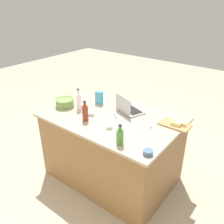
{
  "coord_description": "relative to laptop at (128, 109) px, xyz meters",
  "views": [
    {
      "loc": [
        -1.51,
        1.96,
        2.18
      ],
      "look_at": [
        0.0,
        0.0,
        0.95
      ],
      "focal_mm": 37.93,
      "sensor_mm": 36.0,
      "label": 1
    }
  ],
  "objects": [
    {
      "name": "island_counter",
      "position": [
        0.09,
        0.2,
        -0.5
      ],
      "size": [
        1.57,
        1.07,
        0.9
      ],
      "color": "olive",
      "rests_on": "ground"
    },
    {
      "name": "ramekin_medium",
      "position": [
        -0.05,
        0.44,
        -0.03
      ],
      "size": [
        0.08,
        0.08,
        0.04
      ],
      "primitive_type": "cylinder",
      "color": "white",
      "rests_on": "island_counter"
    },
    {
      "name": "candy_1",
      "position": [
        0.01,
        0.41,
        -0.04
      ],
      "size": [
        0.02,
        0.02,
        0.02
      ],
      "primitive_type": "sphere",
      "color": "green",
      "rests_on": "island_counter"
    },
    {
      "name": "butter_stick_left",
      "position": [
        -0.64,
        -0.06,
        -0.01
      ],
      "size": [
        0.11,
        0.05,
        0.04
      ],
      "primitive_type": "cube",
      "rotation": [
        0.0,
        0.0,
        0.1
      ],
      "color": "#F4E58C",
      "rests_on": "cutting_board"
    },
    {
      "name": "candy_3",
      "position": [
        0.08,
        0.17,
        -0.04
      ],
      "size": [
        0.02,
        0.02,
        0.02
      ],
      "primitive_type": "sphere",
      "color": "blue",
      "rests_on": "island_counter"
    },
    {
      "name": "mixing_bowl_large",
      "position": [
        0.73,
        0.36,
        0.01
      ],
      "size": [
        0.23,
        0.23,
        0.1
      ],
      "color": "#72934C",
      "rests_on": "island_counter"
    },
    {
      "name": "bottle_vinegar",
      "position": [
        0.52,
        0.31,
        0.06
      ],
      "size": [
        0.06,
        0.06,
        0.27
      ],
      "color": "white",
      "rests_on": "island_counter"
    },
    {
      "name": "butter_stick_right",
      "position": [
        -0.6,
        -0.01,
        -0.01
      ],
      "size": [
        0.11,
        0.04,
        0.04
      ],
      "primitive_type": "cube",
      "rotation": [
        0.0,
        0.0,
        0.07
      ],
      "color": "#F4E58C",
      "rests_on": "cutting_board"
    },
    {
      "name": "bottle_olive",
      "position": [
        -0.32,
        0.62,
        0.04
      ],
      "size": [
        0.07,
        0.07,
        0.21
      ],
      "color": "#4C8C38",
      "rests_on": "island_counter"
    },
    {
      "name": "candy_4",
      "position": [
        -0.41,
        0.17,
        -0.04
      ],
      "size": [
        0.02,
        0.02,
        0.02
      ],
      "primitive_type": "sphere",
      "color": "#CC3399",
      "rests_on": "island_counter"
    },
    {
      "name": "ground_plane",
      "position": [
        0.09,
        0.2,
        -0.95
      ],
      "size": [
        12.0,
        12.0,
        0.0
      ],
      "primitive_type": "plane",
      "color": "#B7A88E"
    },
    {
      "name": "ramekin_wide",
      "position": [
        0.3,
        0.33,
        -0.03
      ],
      "size": [
        0.07,
        0.07,
        0.04
      ],
      "primitive_type": "cylinder",
      "color": "white",
      "rests_on": "island_counter"
    },
    {
      "name": "cutting_board",
      "position": [
        -0.59,
        -0.03,
        -0.04
      ],
      "size": [
        0.33,
        0.18,
        0.02
      ],
      "primitive_type": "cube",
      "color": "#AD7F4C",
      "rests_on": "island_counter"
    },
    {
      "name": "bottle_soy",
      "position": [
        0.26,
        0.47,
        0.05
      ],
      "size": [
        0.07,
        0.07,
        0.24
      ],
      "color": "maroon",
      "rests_on": "island_counter"
    },
    {
      "name": "candy_0",
      "position": [
        0.02,
        0.22,
        -0.04
      ],
      "size": [
        0.02,
        0.02,
        0.02
      ],
      "primitive_type": "sphere",
      "color": "#CC3399",
      "rests_on": "island_counter"
    },
    {
      "name": "ramekin_small",
      "position": [
        -0.62,
        0.6,
        -0.02
      ],
      "size": [
        0.09,
        0.09,
        0.05
      ],
      "primitive_type": "cylinder",
      "color": "slate",
      "rests_on": "island_counter"
    },
    {
      "name": "laptop",
      "position": [
        0.0,
        0.0,
        0.0
      ],
      "size": [
        0.37,
        0.32,
        0.22
      ],
      "color": "#B7B7BC",
      "rests_on": "island_counter"
    },
    {
      "name": "candy_bag",
      "position": [
        0.44,
        0.03,
        0.04
      ],
      "size": [
        0.09,
        0.06,
        0.17
      ],
      "primitive_type": "cube",
      "color": "#4CA5CC",
      "rests_on": "island_counter"
    },
    {
      "name": "candy_2",
      "position": [
        0.52,
        -0.12,
        -0.04
      ],
      "size": [
        0.02,
        0.02,
        0.02
      ],
      "primitive_type": "sphere",
      "color": "orange",
      "rests_on": "island_counter"
    }
  ]
}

